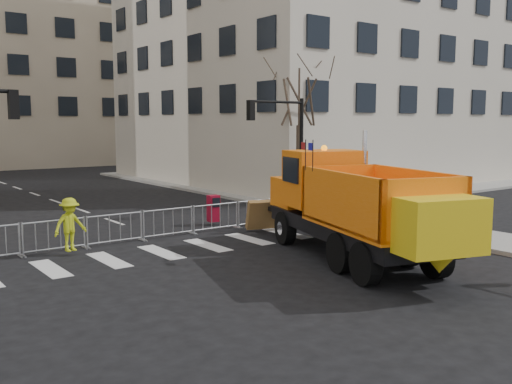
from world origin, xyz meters
TOP-DOWN VIEW (x-y plane):
  - ground at (0.00, 0.00)m, footprint 120.00×120.00m
  - sidewalk_back at (0.00, 8.50)m, footprint 64.00×5.00m
  - traffic_light_right at (8.50, 9.50)m, footprint 0.18×0.18m
  - crowd_barriers at (-0.75, 7.60)m, footprint 12.60×0.60m
  - street_tree at (9.20, 10.50)m, footprint 3.00×3.00m
  - plow_truck at (3.19, 0.87)m, footprint 5.64×10.65m
  - cop_a at (3.99, 5.03)m, footprint 0.85×0.75m
  - cop_b at (5.67, 7.00)m, footprint 1.12×0.96m
  - cop_c at (4.62, 6.22)m, footprint 1.13×1.26m
  - worker at (-3.64, 6.80)m, footprint 1.22×0.86m
  - newspaper_box at (3.03, 8.76)m, footprint 0.49×0.44m

SIDE VIEW (x-z plane):
  - ground at x=0.00m, z-range 0.00..0.00m
  - sidewalk_back at x=0.00m, z-range 0.00..0.15m
  - crowd_barriers at x=-0.75m, z-range 0.00..1.10m
  - newspaper_box at x=3.03m, z-range 0.15..1.25m
  - cop_a at x=3.99m, z-range 0.00..1.96m
  - cop_b at x=5.67m, z-range 0.00..2.00m
  - worker at x=-3.64m, z-range 0.15..1.87m
  - cop_c at x=4.62m, z-range 0.00..2.06m
  - plow_truck at x=3.19m, z-range -0.22..3.78m
  - traffic_light_right at x=8.50m, z-range 0.00..5.40m
  - street_tree at x=9.20m, z-range 0.00..7.50m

